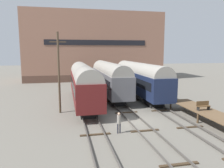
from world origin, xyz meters
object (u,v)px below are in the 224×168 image
train_car_maroon (84,82)px  utility_pole (59,72)px  train_car_navy (139,77)px  person_worker (119,121)px  bench (203,105)px  train_car_grey (109,77)px

train_car_maroon → utility_pole: size_ratio=1.96×
train_car_navy → person_worker: size_ratio=10.01×
bench → utility_pole: bearing=157.3°
bench → person_worker: size_ratio=0.76×
train_car_maroon → person_worker: (2.04, -11.49, -1.91)m
train_car_navy → utility_pole: (-11.86, -6.70, 1.70)m
person_worker → train_car_grey: bearing=81.7°
train_car_grey → person_worker: 16.44m
train_car_maroon → bench: bearing=-41.1°
person_worker → utility_pole: 9.89m
train_car_grey → bench: bearing=-64.7°
train_car_maroon → train_car_navy: 9.26m
train_car_maroon → bench: (11.25, -9.80, -1.45)m
train_car_grey → person_worker: (-2.36, -16.15, -1.92)m
bench → utility_pole: size_ratio=0.15×
train_car_grey → bench: (6.85, -14.46, -1.46)m
train_car_maroon → bench: 14.99m
train_car_maroon → person_worker: train_car_maroon is taller
train_car_navy → utility_pole: bearing=-150.5°
bench → train_car_maroon: bearing=138.9°
train_car_maroon → bench: size_ratio=12.82×
train_car_maroon → train_car_navy: bearing=18.1°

